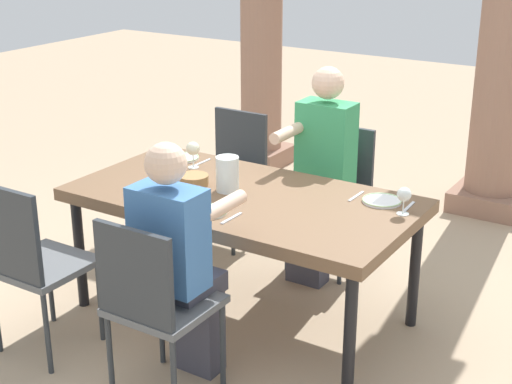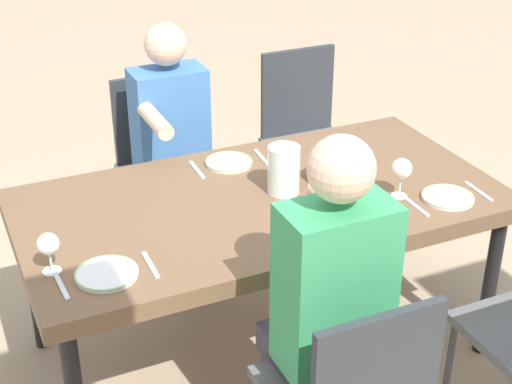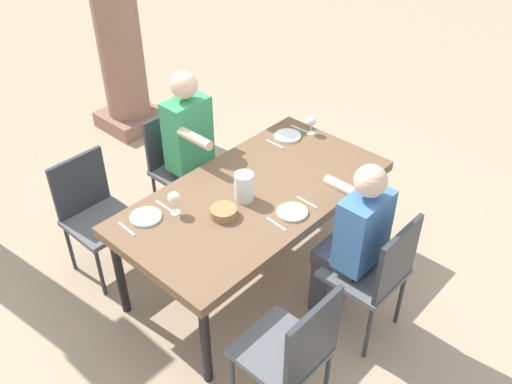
{
  "view_description": "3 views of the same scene",
  "coord_description": "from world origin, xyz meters",
  "px_view_note": "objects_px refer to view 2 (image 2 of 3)",
  "views": [
    {
      "loc": [
        2.15,
        -3.27,
        2.22
      ],
      "look_at": [
        0.15,
        -0.1,
        0.82
      ],
      "focal_mm": 53.73,
      "sensor_mm": 36.0,
      "label": 1
    },
    {
      "loc": [
        1.12,
        2.42,
        2.17
      ],
      "look_at": [
        0.05,
        0.07,
        0.81
      ],
      "focal_mm": 54.04,
      "sensor_mm": 36.0,
      "label": 2
    },
    {
      "loc": [
        -2.18,
        -2.02,
        2.98
      ],
      "look_at": [
        -0.05,
        -0.06,
        0.81
      ],
      "focal_mm": 39.23,
      "sensor_mm": 36.0,
      "label": 3
    }
  ],
  "objects_px": {
    "plate_1": "(230,162)",
    "bread_basket": "(327,173)",
    "chair_west_south": "(306,130)",
    "diner_man_white": "(175,150)",
    "wine_glass_0": "(402,170)",
    "chair_mid_south": "(164,158)",
    "plate_2": "(107,274)",
    "wine_glass_2": "(48,245)",
    "diner_woman_green": "(324,310)",
    "plate_0": "(448,197)",
    "water_pitcher": "(284,173)",
    "dining_table": "(261,210)"
  },
  "relations": [
    {
      "from": "chair_west_south",
      "to": "wine_glass_0",
      "type": "xyz_separation_m",
      "value": [
        0.19,
        1.14,
        0.31
      ]
    },
    {
      "from": "diner_woman_green",
      "to": "wine_glass_0",
      "type": "distance_m",
      "value": 0.79
    },
    {
      "from": "wine_glass_0",
      "to": "plate_1",
      "type": "relative_size",
      "value": 0.79
    },
    {
      "from": "diner_woman_green",
      "to": "bread_basket",
      "type": "bearing_deg",
      "value": -119.69
    },
    {
      "from": "dining_table",
      "to": "plate_1",
      "type": "bearing_deg",
      "value": -90.66
    },
    {
      "from": "chair_mid_south",
      "to": "water_pitcher",
      "type": "xyz_separation_m",
      "value": [
        -0.21,
        0.92,
        0.29
      ]
    },
    {
      "from": "plate_0",
      "to": "water_pitcher",
      "type": "height_order",
      "value": "water_pitcher"
    },
    {
      "from": "chair_mid_south",
      "to": "bread_basket",
      "type": "height_order",
      "value": "chair_mid_south"
    },
    {
      "from": "chair_mid_south",
      "to": "diner_woman_green",
      "type": "distance_m",
      "value": 1.63
    },
    {
      "from": "diner_man_white",
      "to": "wine_glass_2",
      "type": "height_order",
      "value": "diner_man_white"
    },
    {
      "from": "chair_west_south",
      "to": "chair_mid_south",
      "type": "relative_size",
      "value": 1.03
    },
    {
      "from": "chair_mid_south",
      "to": "water_pitcher",
      "type": "bearing_deg",
      "value": 102.83
    },
    {
      "from": "chair_west_south",
      "to": "plate_0",
      "type": "distance_m",
      "value": 1.25
    },
    {
      "from": "chair_mid_south",
      "to": "plate_1",
      "type": "height_order",
      "value": "chair_mid_south"
    },
    {
      "from": "diner_woman_green",
      "to": "diner_man_white",
      "type": "relative_size",
      "value": 1.06
    },
    {
      "from": "wine_glass_2",
      "to": "bread_basket",
      "type": "bearing_deg",
      "value": -169.28
    },
    {
      "from": "dining_table",
      "to": "diner_woman_green",
      "type": "xyz_separation_m",
      "value": [
        0.11,
        0.71,
        0.02
      ]
    },
    {
      "from": "chair_west_south",
      "to": "chair_mid_south",
      "type": "bearing_deg",
      "value": 0.21
    },
    {
      "from": "diner_man_white",
      "to": "plate_0",
      "type": "bearing_deg",
      "value": 126.68
    },
    {
      "from": "plate_2",
      "to": "bread_basket",
      "type": "xyz_separation_m",
      "value": [
        -1.01,
        -0.32,
        0.02
      ]
    },
    {
      "from": "plate_1",
      "to": "bread_basket",
      "type": "bearing_deg",
      "value": 136.07
    },
    {
      "from": "plate_0",
      "to": "wine_glass_0",
      "type": "xyz_separation_m",
      "value": [
        0.16,
        -0.1,
        0.11
      ]
    },
    {
      "from": "dining_table",
      "to": "chair_west_south",
      "type": "height_order",
      "value": "chair_west_south"
    },
    {
      "from": "dining_table",
      "to": "diner_man_white",
      "type": "distance_m",
      "value": 0.72
    },
    {
      "from": "plate_2",
      "to": "wine_glass_2",
      "type": "xyz_separation_m",
      "value": [
        0.16,
        -0.1,
        0.09
      ]
    },
    {
      "from": "diner_woman_green",
      "to": "plate_1",
      "type": "height_order",
      "value": "diner_woman_green"
    },
    {
      "from": "wine_glass_0",
      "to": "plate_2",
      "type": "height_order",
      "value": "wine_glass_0"
    },
    {
      "from": "wine_glass_0",
      "to": "wine_glass_2",
      "type": "height_order",
      "value": "wine_glass_0"
    },
    {
      "from": "plate_1",
      "to": "plate_2",
      "type": "relative_size",
      "value": 0.96
    },
    {
      "from": "diner_man_white",
      "to": "wine_glass_0",
      "type": "bearing_deg",
      "value": 123.22
    },
    {
      "from": "chair_west_south",
      "to": "water_pitcher",
      "type": "xyz_separation_m",
      "value": [
        0.59,
        0.92,
        0.28
      ]
    },
    {
      "from": "chair_mid_south",
      "to": "diner_woman_green",
      "type": "xyz_separation_m",
      "value": [
        -0.0,
        1.62,
        0.16
      ]
    },
    {
      "from": "chair_west_south",
      "to": "wine_glass_2",
      "type": "xyz_separation_m",
      "value": [
        1.54,
        1.11,
        0.29
      ]
    },
    {
      "from": "diner_woman_green",
      "to": "plate_0",
      "type": "height_order",
      "value": "diner_woman_green"
    },
    {
      "from": "dining_table",
      "to": "plate_0",
      "type": "height_order",
      "value": "plate_0"
    },
    {
      "from": "plate_1",
      "to": "bread_basket",
      "type": "distance_m",
      "value": 0.43
    },
    {
      "from": "chair_west_south",
      "to": "plate_2",
      "type": "xyz_separation_m",
      "value": [
        1.38,
        1.21,
        0.2
      ]
    },
    {
      "from": "wine_glass_2",
      "to": "dining_table",
      "type": "bearing_deg",
      "value": -167.17
    },
    {
      "from": "wine_glass_0",
      "to": "plate_1",
      "type": "xyz_separation_m",
      "value": [
        0.5,
        -0.55,
        -0.11
      ]
    },
    {
      "from": "plate_1",
      "to": "bread_basket",
      "type": "xyz_separation_m",
      "value": [
        -0.31,
        0.3,
        0.02
      ]
    },
    {
      "from": "dining_table",
      "to": "wine_glass_2",
      "type": "bearing_deg",
      "value": 12.83
    },
    {
      "from": "plate_0",
      "to": "plate_2",
      "type": "xyz_separation_m",
      "value": [
        1.35,
        -0.03,
        -0.0
      ]
    },
    {
      "from": "wine_glass_2",
      "to": "water_pitcher",
      "type": "bearing_deg",
      "value": -168.7
    },
    {
      "from": "chair_mid_south",
      "to": "bread_basket",
      "type": "bearing_deg",
      "value": 115.53
    },
    {
      "from": "diner_man_white",
      "to": "plate_0",
      "type": "distance_m",
      "value": 1.29
    },
    {
      "from": "chair_west_south",
      "to": "diner_man_white",
      "type": "height_order",
      "value": "diner_man_white"
    },
    {
      "from": "water_pitcher",
      "to": "bread_basket",
      "type": "bearing_deg",
      "value": -171.84
    },
    {
      "from": "plate_1",
      "to": "plate_2",
      "type": "xyz_separation_m",
      "value": [
        0.7,
        0.62,
        -0.0
      ]
    },
    {
      "from": "plate_2",
      "to": "water_pitcher",
      "type": "height_order",
      "value": "water_pitcher"
    },
    {
      "from": "wine_glass_0",
      "to": "plate_0",
      "type": "bearing_deg",
      "value": 147.75
    }
  ]
}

